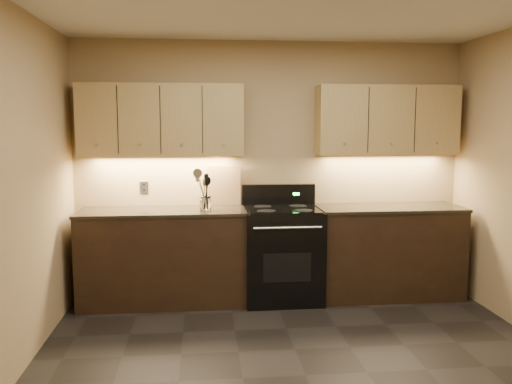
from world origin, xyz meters
TOP-DOWN VIEW (x-y plane):
  - floor at (0.00, 0.00)m, footprint 4.00×4.00m
  - wall_back at (0.00, 2.00)m, footprint 4.00×0.04m
  - wall_left at (-2.00, 0.00)m, footprint 0.04×4.00m
  - counter_left at (-1.10, 1.70)m, footprint 1.62×0.62m
  - counter_right at (1.18, 1.70)m, footprint 1.46×0.62m
  - stove at (0.08, 1.68)m, footprint 0.76×0.68m
  - upper_cab_left at (-1.10, 1.85)m, footprint 1.60×0.30m
  - upper_cab_right at (1.18, 1.85)m, footprint 1.44×0.30m
  - outlet_plate at (-1.30, 1.99)m, footprint 0.08×0.01m
  - utensil_crock at (-0.68, 1.65)m, footprint 0.14×0.14m
  - cutting_board at (-0.48, 1.96)m, footprint 0.34×0.13m
  - wooden_spoon at (-0.71, 1.63)m, footprint 0.10×0.10m
  - black_spoon at (-0.69, 1.66)m, footprint 0.10×0.12m
  - black_turner at (-0.66, 1.63)m, footprint 0.11×0.12m
  - steel_spatula at (-0.66, 1.64)m, footprint 0.20×0.15m
  - steel_skimmer at (-0.66, 1.63)m, footprint 0.19×0.11m

SIDE VIEW (x-z plane):
  - floor at x=0.00m, z-range 0.00..0.00m
  - counter_left at x=-1.10m, z-range 0.00..0.93m
  - counter_right at x=1.18m, z-range 0.00..0.93m
  - stove at x=0.08m, z-range -0.09..1.05m
  - utensil_crock at x=-0.68m, z-range 0.92..1.06m
  - wooden_spoon at x=-0.71m, z-range 0.94..1.24m
  - black_spoon at x=-0.69m, z-range 0.94..1.26m
  - steel_spatula at x=-0.66m, z-range 0.94..1.29m
  - outlet_plate at x=-1.30m, z-range 1.06..1.18m
  - black_turner at x=-0.66m, z-range 0.94..1.30m
  - steel_skimmer at x=-0.66m, z-range 0.94..1.34m
  - cutting_board at x=-0.48m, z-range 0.93..1.35m
  - wall_back at x=0.00m, z-range 0.00..2.60m
  - wall_left at x=-2.00m, z-range 0.00..2.60m
  - upper_cab_left at x=-1.10m, z-range 1.45..2.15m
  - upper_cab_right at x=1.18m, z-range 1.45..2.15m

